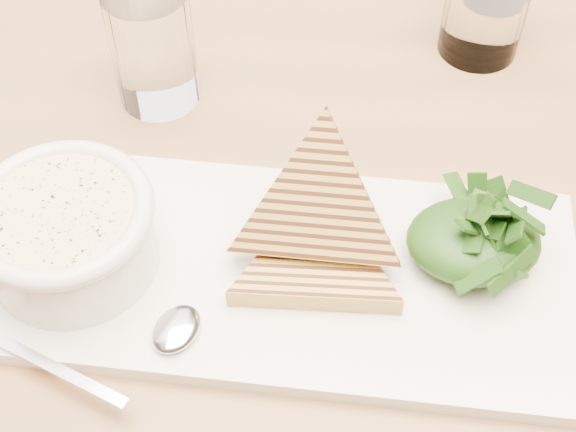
{
  "coord_description": "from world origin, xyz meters",
  "views": [
    {
      "loc": [
        -0.02,
        -0.54,
        1.23
      ],
      "look_at": [
        -0.01,
        -0.19,
        0.78
      ],
      "focal_mm": 50.0,
      "sensor_mm": 36.0,
      "label": 1
    }
  ],
  "objects_px": {
    "platter": "(288,273)",
    "glass_near": "(153,47)",
    "table_top": "(263,320)",
    "soup_bowl": "(70,239)"
  },
  "relations": [
    {
      "from": "table_top",
      "to": "glass_near",
      "type": "height_order",
      "value": "glass_near"
    },
    {
      "from": "table_top",
      "to": "soup_bowl",
      "type": "xyz_separation_m",
      "value": [
        -0.14,
        0.03,
        0.06
      ]
    },
    {
      "from": "soup_bowl",
      "to": "glass_near",
      "type": "xyz_separation_m",
      "value": [
        0.04,
        0.19,
        0.02
      ]
    },
    {
      "from": "table_top",
      "to": "glass_near",
      "type": "distance_m",
      "value": 0.25
    },
    {
      "from": "soup_bowl",
      "to": "table_top",
      "type": "bearing_deg",
      "value": -14.03
    },
    {
      "from": "table_top",
      "to": "platter",
      "type": "relative_size",
      "value": 2.6
    },
    {
      "from": "soup_bowl",
      "to": "glass_near",
      "type": "distance_m",
      "value": 0.2
    },
    {
      "from": "platter",
      "to": "glass_near",
      "type": "distance_m",
      "value": 0.24
    },
    {
      "from": "platter",
      "to": "glass_near",
      "type": "bearing_deg",
      "value": 119.07
    },
    {
      "from": "platter",
      "to": "table_top",
      "type": "bearing_deg",
      "value": -129.44
    }
  ]
}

